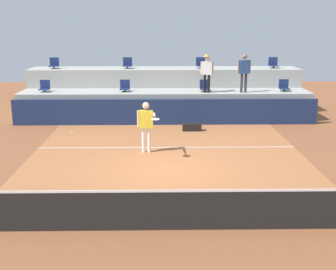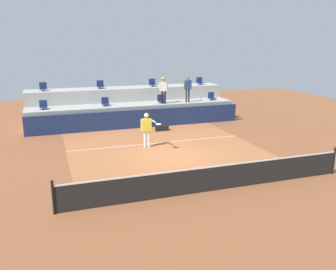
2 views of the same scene
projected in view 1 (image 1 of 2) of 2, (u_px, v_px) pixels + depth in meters
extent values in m
plane|color=brown|center=(168.00, 170.00, 13.34)|extent=(40.00, 40.00, 0.00)
cube|color=#A36038|center=(167.00, 159.00, 14.31)|extent=(9.00, 10.00, 0.01)
cube|color=silver|center=(167.00, 147.00, 15.67)|extent=(9.00, 0.06, 0.00)
cube|color=black|center=(171.00, 210.00, 9.36)|extent=(10.40, 0.01, 0.87)
cube|color=white|center=(171.00, 191.00, 9.25)|extent=(10.40, 0.02, 0.05)
cube|color=navy|center=(165.00, 112.00, 19.02)|extent=(13.00, 0.16, 1.10)
cube|color=#9E9E99|center=(165.00, 105.00, 20.26)|extent=(13.00, 1.80, 1.25)
cube|color=#9E9E99|center=(165.00, 90.00, 21.90)|extent=(13.00, 1.80, 2.10)
cylinder|color=#2D2D33|center=(44.00, 91.00, 19.85)|extent=(0.08, 0.08, 0.10)
cube|color=navy|center=(44.00, 89.00, 19.84)|extent=(0.44, 0.40, 0.04)
cube|color=navy|center=(45.00, 84.00, 19.96)|extent=(0.44, 0.04, 0.38)
cylinder|color=#2D2D33|center=(125.00, 91.00, 19.92)|extent=(0.08, 0.08, 0.10)
cube|color=navy|center=(125.00, 89.00, 19.90)|extent=(0.44, 0.40, 0.04)
cube|color=navy|center=(125.00, 84.00, 20.02)|extent=(0.44, 0.04, 0.38)
cylinder|color=#2D2D33|center=(205.00, 90.00, 19.98)|extent=(0.08, 0.08, 0.10)
cube|color=navy|center=(205.00, 89.00, 19.96)|extent=(0.44, 0.40, 0.04)
cube|color=navy|center=(205.00, 84.00, 20.08)|extent=(0.44, 0.04, 0.38)
cylinder|color=#2D2D33|center=(284.00, 90.00, 20.04)|extent=(0.08, 0.08, 0.10)
cube|color=navy|center=(284.00, 89.00, 20.02)|extent=(0.44, 0.40, 0.04)
cube|color=navy|center=(284.00, 83.00, 20.14)|extent=(0.44, 0.04, 0.38)
cylinder|color=#2D2D33|center=(54.00, 68.00, 21.39)|extent=(0.08, 0.08, 0.10)
cube|color=navy|center=(54.00, 66.00, 21.37)|extent=(0.44, 0.40, 0.04)
cube|color=navy|center=(54.00, 61.00, 21.49)|extent=(0.44, 0.04, 0.38)
cylinder|color=#2D2D33|center=(127.00, 67.00, 21.45)|extent=(0.08, 0.08, 0.10)
cube|color=navy|center=(127.00, 66.00, 21.43)|extent=(0.44, 0.40, 0.04)
cube|color=navy|center=(128.00, 61.00, 21.55)|extent=(0.44, 0.04, 0.38)
cylinder|color=#2D2D33|center=(201.00, 67.00, 21.51)|extent=(0.08, 0.08, 0.10)
cube|color=navy|center=(201.00, 66.00, 21.49)|extent=(0.44, 0.40, 0.04)
cube|color=navy|center=(201.00, 61.00, 21.61)|extent=(0.44, 0.04, 0.38)
cylinder|color=#2D2D33|center=(274.00, 67.00, 21.57)|extent=(0.08, 0.08, 0.10)
cube|color=navy|center=(274.00, 66.00, 21.55)|extent=(0.44, 0.40, 0.04)
cube|color=navy|center=(273.00, 61.00, 21.68)|extent=(0.44, 0.04, 0.38)
cylinder|color=white|center=(143.00, 140.00, 15.01)|extent=(0.12, 0.12, 0.84)
cylinder|color=white|center=(149.00, 140.00, 15.03)|extent=(0.12, 0.12, 0.84)
cube|color=yellow|center=(146.00, 119.00, 14.84)|extent=(0.47, 0.21, 0.60)
sphere|color=beige|center=(146.00, 106.00, 14.73)|extent=(0.24, 0.24, 0.23)
cylinder|color=beige|center=(138.00, 119.00, 14.81)|extent=(0.07, 0.07, 0.56)
cylinder|color=beige|center=(154.00, 115.00, 14.55)|extent=(0.10, 0.54, 0.07)
cylinder|color=black|center=(155.00, 117.00, 14.20)|extent=(0.05, 0.26, 0.04)
ellipsoid|color=silver|center=(155.00, 119.00, 13.93)|extent=(0.28, 0.34, 0.03)
cylinder|color=black|center=(205.00, 84.00, 19.62)|extent=(0.13, 0.13, 0.79)
cylinder|color=black|center=(209.00, 84.00, 19.59)|extent=(0.13, 0.13, 0.79)
cube|color=white|center=(207.00, 68.00, 19.43)|extent=(0.45, 0.25, 0.56)
sphere|color=beige|center=(207.00, 58.00, 19.33)|extent=(0.25, 0.25, 0.21)
cylinder|color=beige|center=(201.00, 68.00, 19.47)|extent=(0.08, 0.08, 0.53)
cylinder|color=beige|center=(213.00, 68.00, 19.39)|extent=(0.08, 0.08, 0.53)
cylinder|color=tan|center=(207.00, 56.00, 19.31)|extent=(0.45, 0.45, 0.01)
cylinder|color=tan|center=(207.00, 55.00, 19.30)|extent=(0.26, 0.26, 0.09)
cylinder|color=#2D2D33|center=(242.00, 83.00, 19.61)|extent=(0.13, 0.13, 0.83)
cylinder|color=#2D2D33|center=(246.00, 83.00, 19.64)|extent=(0.13, 0.13, 0.83)
cube|color=#2D4C8C|center=(244.00, 67.00, 19.45)|extent=(0.47, 0.25, 0.59)
sphere|color=#846047|center=(245.00, 56.00, 19.34)|extent=(0.26, 0.26, 0.22)
cylinder|color=#846047|center=(239.00, 67.00, 19.40)|extent=(0.08, 0.08, 0.55)
cylinder|color=#846047|center=(250.00, 66.00, 19.49)|extent=(0.08, 0.08, 0.55)
sphere|color=#CCE033|center=(73.00, 133.00, 14.38)|extent=(0.07, 0.07, 0.07)
cube|color=black|center=(192.00, 127.00, 18.03)|extent=(0.76, 0.28, 0.30)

